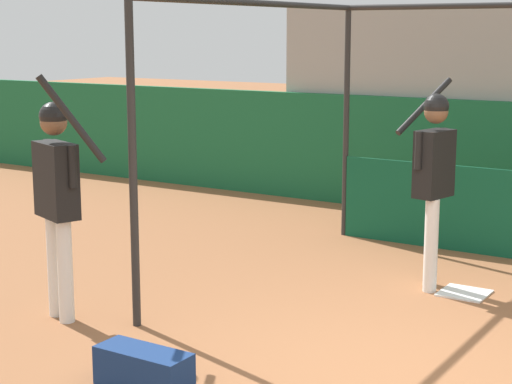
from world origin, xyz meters
name	(u,v)px	position (x,y,z in m)	size (l,w,h in m)	color
ground_plane	(413,382)	(0.00, 0.00, 0.00)	(60.00, 60.00, 0.00)	#935B38
batting_cage	(473,156)	(-0.61, 2.95, 1.22)	(3.74, 3.97, 2.76)	#282828
home_plate	(464,293)	(-0.39, 2.22, 0.01)	(0.44, 0.44, 0.02)	white
player_batter	(433,171)	(-0.74, 2.23, 1.15)	(0.55, 0.89, 2.01)	white
player_waiting	(57,188)	(-3.10, -0.35, 1.16)	(0.81, 0.52, 2.13)	white
equipment_bag	(144,369)	(-1.55, -1.11, 0.14)	(0.70, 0.28, 0.28)	navy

